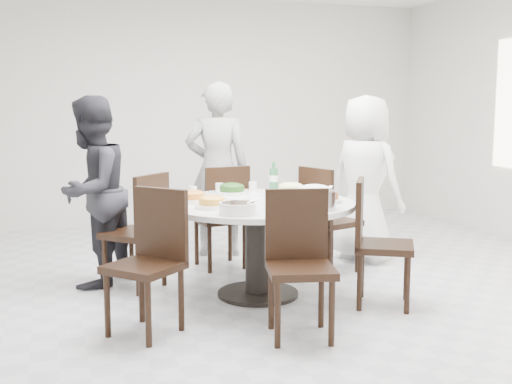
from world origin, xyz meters
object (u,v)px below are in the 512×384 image
object	(u,v)px
chair_s	(301,266)
diner_middle	(217,170)
dining_table	(258,249)
chair_ne	(331,220)
soup_bowl	(238,208)
beverage_bottle	(274,177)
chair_nw	(134,231)
rice_bowl	(315,200)
chair_se	(385,243)
chair_sw	(144,264)
chair_n	(220,216)
diner_right	(365,179)
diner_left	(92,192)

from	to	relation	value
chair_s	diner_middle	size ratio (longest dim) A/B	0.55
dining_table	chair_ne	bearing A→B (deg)	30.02
soup_bowl	beverage_bottle	distance (m)	1.20
dining_table	chair_nw	xyz separation A→B (m)	(-0.90, 0.52, 0.10)
chair_nw	rice_bowl	bearing A→B (deg)	97.65
chair_se	beverage_bottle	size ratio (longest dim) A/B	3.77
chair_nw	beverage_bottle	bearing A→B (deg)	137.34
rice_bowl	chair_sw	bearing A→B (deg)	-173.27
chair_n	diner_right	size ratio (longest dim) A/B	0.60
rice_bowl	soup_bowl	xyz separation A→B (m)	(-0.59, -0.05, -0.03)
chair_sw	chair_s	distance (m)	1.02
dining_table	chair_se	size ratio (longest dim) A/B	1.58
chair_ne	rice_bowl	distance (m)	1.13
diner_left	dining_table	bearing A→B (deg)	91.73
dining_table	diner_right	world-z (taller)	diner_right
beverage_bottle	rice_bowl	bearing A→B (deg)	-91.75
chair_n	diner_left	distance (m)	1.22
chair_ne	diner_left	xyz separation A→B (m)	(-2.06, 0.22, 0.31)
diner_middle	diner_right	bearing A→B (deg)	166.94
dining_table	chair_s	distance (m)	0.96
diner_left	chair_s	bearing A→B (deg)	67.78
chair_nw	diner_middle	size ratio (longest dim) A/B	0.55
chair_se	rice_bowl	world-z (taller)	chair_se
chair_n	chair_se	xyz separation A→B (m)	(0.88, -1.48, 0.00)
chair_s	diner_left	bearing A→B (deg)	138.15
chair_nw	diner_left	size ratio (longest dim) A/B	0.60
dining_table	rice_bowl	distance (m)	0.68
dining_table	beverage_bottle	xyz separation A→B (m)	(0.32, 0.54, 0.50)
chair_sw	soup_bowl	bearing A→B (deg)	56.86
chair_s	diner_left	size ratio (longest dim) A/B	0.60
rice_bowl	soup_bowl	bearing A→B (deg)	-175.62
dining_table	chair_n	xyz separation A→B (m)	(-0.05, 0.96, 0.10)
chair_ne	rice_bowl	xyz separation A→B (m)	(-0.56, -0.92, 0.34)
chair_se	diner_middle	world-z (taller)	diner_middle
chair_nw	diner_right	distance (m)	2.27
chair_sw	chair_s	size ratio (longest dim) A/B	1.00
dining_table	chair_nw	size ratio (longest dim) A/B	1.58
diner_right	rice_bowl	bearing A→B (deg)	112.52
chair_se	beverage_bottle	world-z (taller)	beverage_bottle
chair_sw	diner_middle	size ratio (longest dim) A/B	0.55
dining_table	soup_bowl	distance (m)	0.70
chair_se	diner_right	world-z (taller)	diner_right
soup_bowl	rice_bowl	bearing A→B (deg)	4.38
chair_se	beverage_bottle	xyz separation A→B (m)	(-0.50, 1.07, 0.40)
chair_nw	diner_left	world-z (taller)	diner_left
chair_sw	chair_ne	bearing A→B (deg)	78.43
chair_n	diner_left	xyz separation A→B (m)	(-1.15, -0.24, 0.31)
dining_table	soup_bowl	size ratio (longest dim) A/B	5.80
chair_ne	diner_left	size ratio (longest dim) A/B	0.60
chair_ne	chair_sw	world-z (taller)	same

